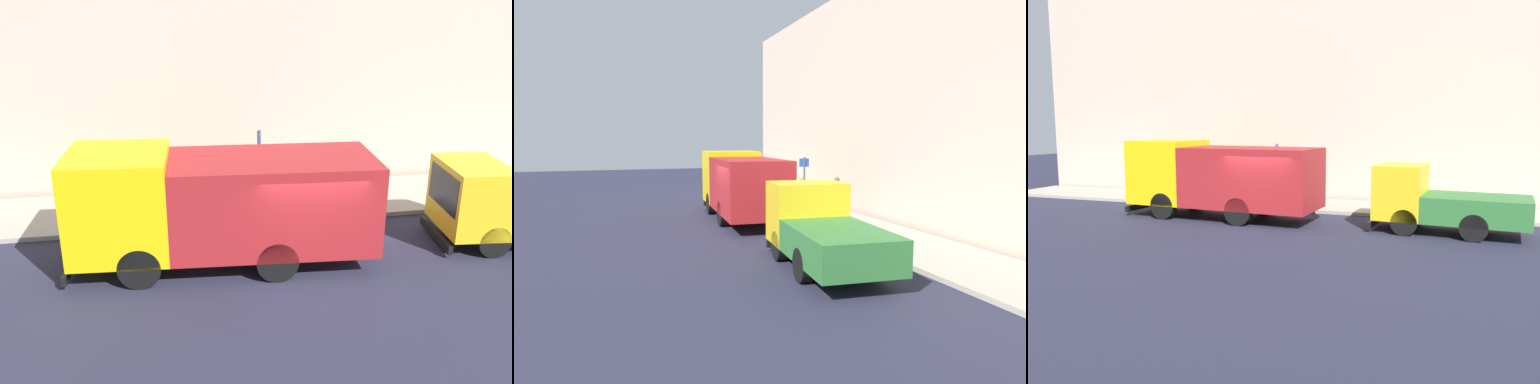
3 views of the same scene
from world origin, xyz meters
TOP-DOWN VIEW (x-y plane):
  - ground at (0.00, 0.00)m, footprint 80.00×80.00m
  - sidewalk at (4.61, 0.00)m, footprint 3.22×30.00m
  - building_facade at (6.72, 0.00)m, footprint 0.50×30.00m
  - large_utility_truck at (0.94, 2.01)m, footprint 2.99×7.68m
  - small_flatbed_truck at (0.86, -5.98)m, footprint 2.62×5.19m
  - pedestrian_walking at (5.47, 1.62)m, footprint 0.40×0.40m
  - pedestrian_standing at (4.34, 0.33)m, footprint 0.54×0.54m
  - pedestrian_third at (3.99, 2.41)m, footprint 0.53×0.53m
  - traffic_cone_orange at (3.95, 4.63)m, footprint 0.44×0.44m
  - street_sign_post at (3.32, 0.59)m, footprint 0.44×0.08m

SIDE VIEW (x-z plane):
  - ground at x=0.00m, z-range 0.00..0.00m
  - sidewalk at x=4.61m, z-range 0.00..0.14m
  - traffic_cone_orange at x=3.95m, z-range 0.14..0.77m
  - pedestrian_standing at x=4.34m, z-range 0.17..1.84m
  - pedestrian_walking at x=5.47m, z-range 0.19..1.85m
  - pedestrian_third at x=3.99m, z-range 0.17..1.87m
  - small_flatbed_truck at x=0.86m, z-range -0.07..2.19m
  - large_utility_truck at x=0.94m, z-range 0.14..3.12m
  - street_sign_post at x=3.32m, z-range 0.37..3.04m
  - building_facade at x=6.72m, z-range 0.00..10.62m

